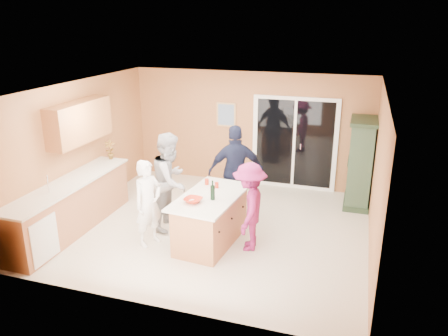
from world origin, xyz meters
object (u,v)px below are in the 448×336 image
(kitchen_island, at_px, (211,221))
(woman_white, at_px, (148,203))
(woman_grey, at_px, (171,181))
(green_hutch, at_px, (360,164))
(woman_magenta, at_px, (249,207))
(woman_navy, at_px, (236,172))

(kitchen_island, bearing_deg, woman_white, -154.91)
(woman_grey, bearing_deg, kitchen_island, -113.33)
(woman_white, height_order, woman_grey, woman_grey)
(green_hutch, distance_m, woman_grey, 3.88)
(kitchen_island, distance_m, woman_grey, 1.10)
(kitchen_island, xyz_separation_m, woman_white, (-0.99, -0.35, 0.34))
(kitchen_island, xyz_separation_m, green_hutch, (2.37, 2.48, 0.48))
(woman_white, bearing_deg, kitchen_island, -46.25)
(woman_white, xyz_separation_m, woman_magenta, (1.66, 0.37, -0.00))
(woman_magenta, bearing_deg, woman_white, -84.58)
(kitchen_island, relative_size, green_hutch, 0.96)
(kitchen_island, bearing_deg, woman_grey, 161.91)
(woman_grey, height_order, woman_magenta, woman_grey)
(kitchen_island, xyz_separation_m, woman_navy, (0.10, 1.19, 0.50))
(woman_grey, distance_m, woman_magenta, 1.63)
(woman_white, height_order, woman_navy, woman_navy)
(woman_grey, bearing_deg, woman_white, 174.06)
(green_hutch, bearing_deg, woman_navy, -150.49)
(kitchen_island, bearing_deg, woman_magenta, 7.17)
(green_hutch, bearing_deg, woman_magenta, -124.56)
(woman_navy, bearing_deg, woman_white, 31.79)
(kitchen_island, bearing_deg, woman_navy, 90.76)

